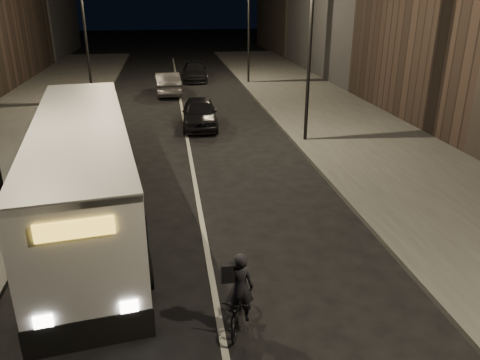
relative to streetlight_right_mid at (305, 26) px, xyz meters
name	(u,v)px	position (x,y,z in m)	size (l,w,h in m)	color
ground	(217,305)	(-5.33, -12.00, -5.36)	(180.00, 180.00, 0.00)	black
sidewalk_right	(347,127)	(3.17, 2.00, -5.28)	(7.00, 70.00, 0.16)	#393936
sidewalk_left	(9,142)	(-13.83, 2.00, -5.28)	(7.00, 70.00, 0.16)	#393936
streetlight_right_mid	(305,26)	(0.00, 0.00, 0.00)	(1.20, 0.44, 8.12)	black
streetlight_right_far	(245,13)	(0.00, 16.00, 0.00)	(1.20, 0.44, 8.12)	black
streetlight_left_far	(88,17)	(-10.66, 10.00, 0.00)	(1.20, 0.44, 8.12)	black
city_bus	(84,167)	(-8.81, -7.02, -3.58)	(4.18, 12.36, 3.27)	white
cyclist_on_bicycle	(239,302)	(-4.93, -12.82, -4.73)	(1.02, 1.74, 1.89)	black
car_near	(200,113)	(-4.53, 3.63, -4.59)	(1.82, 4.52, 1.54)	black
car_mid	(167,83)	(-6.13, 12.80, -4.58)	(1.66, 4.75, 1.56)	#323234
car_far	(195,72)	(-3.83, 18.34, -4.65)	(1.99, 4.90, 1.42)	black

